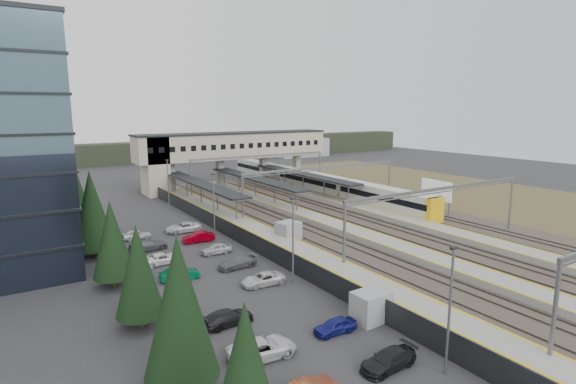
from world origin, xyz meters
TOP-DOWN VIEW (x-y plane):
  - ground at (0.00, 0.00)m, footprint 220.00×220.00m
  - conifer_row at (-22.00, -3.86)m, footprint 4.42×49.82m
  - car_park at (-13.51, -5.98)m, footprint 10.76×44.68m
  - lampposts at (-8.00, 1.25)m, footprint 0.50×53.25m
  - fence at (-6.50, 5.00)m, footprint 0.08×90.00m
  - relay_cabin_near at (-7.00, -17.34)m, footprint 2.83×2.11m
  - relay_cabin_far at (-1.15, 3.55)m, footprint 3.01×2.66m
  - rail_corridor at (9.34, 5.00)m, footprint 34.00×90.00m
  - canopies at (7.00, 27.00)m, footprint 23.10×30.00m
  - footbridge at (7.70, 42.00)m, footprint 40.40×6.40m
  - gantries at (12.00, 3.00)m, footprint 28.40×62.28m
  - train at (20.00, 28.19)m, footprint 2.84×59.23m
  - billboard at (26.02, 4.05)m, footprint 0.58×6.03m
  - scrub_east at (45.00, 5.00)m, footprint 34.00×120.00m
  - treeline_far at (23.81, 92.28)m, footprint 170.00×19.00m

SIDE VIEW (x-z plane):
  - ground at x=0.00m, z-range 0.00..0.00m
  - scrub_east at x=45.00m, z-range 0.00..0.06m
  - rail_corridor at x=9.34m, z-range -0.17..0.75m
  - car_park at x=-13.51m, z-range -0.04..1.24m
  - fence at x=-6.50m, z-range 0.00..2.00m
  - relay_cabin_near at x=-7.00m, z-range 0.00..2.30m
  - relay_cabin_far at x=-1.15m, z-range 0.00..2.41m
  - train at x=20.00m, z-range 0.25..3.81m
  - treeline_far at x=23.81m, z-range -0.55..6.45m
  - billboard at x=26.02m, z-range 0.89..6.02m
  - canopies at x=7.00m, z-range 2.28..5.56m
  - lampposts at x=-8.00m, z-range 0.30..8.37m
  - conifer_row at x=-22.00m, z-range 0.09..9.59m
  - gantries at x=12.00m, z-range 2.41..9.58m
  - footbridge at x=7.70m, z-range 2.33..13.53m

